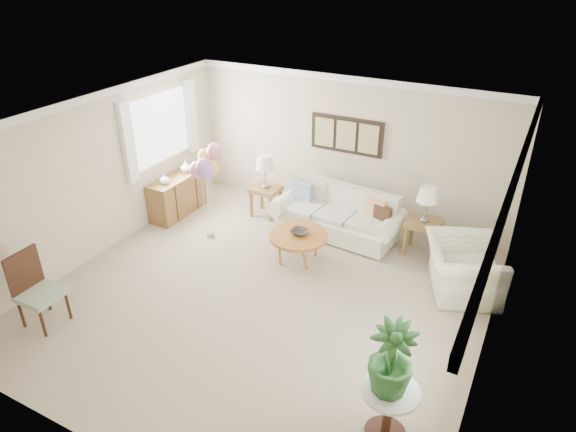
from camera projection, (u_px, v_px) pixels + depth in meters
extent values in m
plane|color=#A0927D|center=(265.00, 295.00, 7.50)|extent=(6.00, 6.00, 0.00)
cube|color=beige|center=(346.00, 148.00, 9.24)|extent=(6.00, 0.04, 2.60)
cube|color=beige|center=(92.00, 357.00, 4.54)|extent=(6.00, 0.04, 2.60)
cube|color=beige|center=(99.00, 176.00, 8.13)|extent=(0.04, 6.00, 2.60)
cube|color=beige|center=(497.00, 276.00, 5.65)|extent=(0.04, 6.00, 2.60)
cube|color=white|center=(260.00, 124.00, 6.29)|extent=(6.00, 6.00, 0.02)
cube|color=white|center=(350.00, 79.00, 8.64)|extent=(6.00, 0.06, 0.12)
cube|color=white|center=(86.00, 98.00, 7.54)|extent=(0.06, 6.00, 0.12)
cube|color=white|center=(518.00, 172.00, 5.09)|extent=(0.06, 6.00, 0.12)
cube|color=white|center=(160.00, 128.00, 9.13)|extent=(0.04, 1.40, 1.20)
cube|color=white|center=(128.00, 143.00, 8.45)|extent=(0.10, 0.22, 1.40)
cube|color=white|center=(191.00, 116.00, 9.78)|extent=(0.10, 0.22, 1.40)
cube|color=black|center=(347.00, 135.00, 9.10)|extent=(1.35, 0.04, 0.65)
cube|color=#8C8C59|center=(324.00, 132.00, 9.25)|extent=(0.36, 0.02, 0.52)
cube|color=#8C8C59|center=(346.00, 136.00, 9.08)|extent=(0.36, 0.02, 0.52)
cube|color=#8C8C59|center=(369.00, 139.00, 8.91)|extent=(0.36, 0.02, 0.52)
cube|color=white|center=(336.00, 224.00, 8.99)|extent=(2.14, 1.04, 0.34)
cube|color=white|center=(344.00, 198.00, 9.06)|extent=(2.08, 0.41, 0.52)
cylinder|color=white|center=(286.00, 201.00, 9.30)|extent=(0.38, 0.87, 0.30)
cylinder|color=white|center=(392.00, 226.00, 8.48)|extent=(0.38, 0.87, 0.30)
cube|color=beige|center=(305.00, 207.00, 9.10)|extent=(0.63, 0.73, 0.11)
cube|color=beige|center=(336.00, 215.00, 8.86)|extent=(0.63, 0.73, 0.11)
cube|color=beige|center=(368.00, 222.00, 8.61)|extent=(0.63, 0.73, 0.11)
cube|color=#86A3C2|center=(302.00, 192.00, 9.19)|extent=(0.36, 0.11, 0.36)
cube|color=tan|center=(376.00, 208.00, 8.61)|extent=(0.36, 0.11, 0.36)
cube|color=#382215|center=(382.00, 215.00, 8.53)|extent=(0.32, 0.09, 0.32)
cube|color=white|center=(336.00, 233.00, 9.08)|extent=(1.88, 0.75, 0.04)
cube|color=#8C5F39|center=(266.00, 189.00, 9.51)|extent=(0.52, 0.47, 0.08)
cube|color=#8C5F39|center=(251.00, 205.00, 9.58)|extent=(0.05, 0.05, 0.49)
cube|color=#8C5F39|center=(271.00, 209.00, 9.41)|extent=(0.05, 0.05, 0.49)
cube|color=#8C5F39|center=(262.00, 197.00, 9.87)|extent=(0.05, 0.05, 0.49)
cube|color=#8C5F39|center=(280.00, 201.00, 9.70)|extent=(0.05, 0.05, 0.49)
cube|color=#8C5F39|center=(424.00, 223.00, 8.27)|extent=(0.55, 0.50, 0.08)
cube|color=#8C5F39|center=(405.00, 242.00, 8.35)|extent=(0.05, 0.05, 0.52)
cube|color=#8C5F39|center=(432.00, 248.00, 8.17)|extent=(0.05, 0.05, 0.52)
cube|color=#8C5F39|center=(412.00, 231.00, 8.66)|extent=(0.05, 0.05, 0.52)
cube|color=#8C5F39|center=(438.00, 237.00, 8.48)|extent=(0.05, 0.05, 0.52)
cylinder|color=gray|center=(266.00, 186.00, 9.48)|extent=(0.14, 0.14, 0.06)
cylinder|color=gray|center=(265.00, 177.00, 9.39)|extent=(0.04, 0.04, 0.31)
cone|color=silver|center=(265.00, 162.00, 9.26)|extent=(0.35, 0.35, 0.25)
cylinder|color=gray|center=(424.00, 220.00, 8.24)|extent=(0.14, 0.14, 0.06)
cylinder|color=gray|center=(426.00, 210.00, 8.16)|extent=(0.04, 0.04, 0.30)
cone|color=silver|center=(428.00, 194.00, 8.03)|extent=(0.34, 0.34, 0.24)
cylinder|color=#A3732A|center=(298.00, 236.00, 8.13)|extent=(0.94, 0.94, 0.05)
cylinder|color=#A3732A|center=(317.00, 246.00, 8.33)|extent=(0.04, 0.04, 0.42)
cylinder|color=#A3732A|center=(292.00, 239.00, 8.51)|extent=(0.04, 0.04, 0.42)
cylinder|color=#A3732A|center=(280.00, 252.00, 8.16)|extent=(0.04, 0.04, 0.42)
cylinder|color=#A3732A|center=(305.00, 259.00, 7.98)|extent=(0.04, 0.04, 0.42)
imported|color=#2F2A26|center=(299.00, 232.00, 8.13)|extent=(0.29, 0.29, 0.07)
imported|color=white|center=(462.00, 268.00, 7.44)|extent=(1.36, 1.45, 0.76)
cylinder|color=silver|center=(391.00, 391.00, 5.07)|extent=(0.60, 0.60, 0.04)
cylinder|color=#321A11|center=(388.00, 414.00, 5.22)|extent=(0.10, 0.10, 0.60)
imported|color=#1D4C1F|center=(391.00, 359.00, 4.87)|extent=(0.48, 0.48, 0.81)
cube|color=gray|center=(41.00, 295.00, 6.74)|extent=(0.52, 0.52, 0.07)
cylinder|color=#321A11|center=(21.00, 314.00, 6.78)|extent=(0.04, 0.04, 0.43)
cylinder|color=#321A11|center=(43.00, 323.00, 6.61)|extent=(0.04, 0.04, 0.43)
cylinder|color=#321A11|center=(47.00, 297.00, 7.11)|extent=(0.04, 0.04, 0.43)
cylinder|color=#321A11|center=(68.00, 306.00, 6.94)|extent=(0.04, 0.04, 0.43)
cube|color=#321A11|center=(24.00, 271.00, 6.69)|extent=(0.05, 0.49, 0.57)
cube|color=#8C5F39|center=(177.00, 195.00, 9.64)|extent=(0.45, 1.20, 0.74)
cube|color=#321A11|center=(167.00, 202.00, 9.40)|extent=(0.46, 0.02, 0.70)
cube|color=#321A11|center=(187.00, 190.00, 9.87)|extent=(0.46, 0.02, 0.70)
imported|color=white|center=(164.00, 179.00, 9.17)|extent=(0.21, 0.21, 0.18)
imported|color=silver|center=(186.00, 167.00, 9.64)|extent=(0.27, 0.27, 0.21)
cube|color=gray|center=(211.00, 235.00, 9.00)|extent=(0.09, 0.09, 0.07)
ellipsoid|color=pink|center=(197.00, 170.00, 8.43)|extent=(0.25, 0.25, 0.29)
cylinder|color=silver|center=(204.00, 206.00, 8.74)|extent=(0.01, 0.01, 1.04)
ellipsoid|color=#AD7ACA|center=(206.00, 171.00, 8.34)|extent=(0.25, 0.25, 0.29)
cylinder|color=silver|center=(209.00, 207.00, 8.70)|extent=(0.01, 0.01, 1.06)
ellipsoid|color=#FFC54C|center=(206.00, 157.00, 8.46)|extent=(0.25, 0.25, 0.29)
cylinder|color=silver|center=(208.00, 200.00, 8.75)|extent=(0.01, 0.01, 1.22)
ellipsoid|color=pink|center=(215.00, 151.00, 8.24)|extent=(0.25, 0.25, 0.29)
cylinder|color=silver|center=(213.00, 198.00, 8.64)|extent=(0.01, 0.01, 1.38)
ellipsoid|color=#AD7ACA|center=(204.00, 167.00, 8.32)|extent=(0.25, 0.25, 0.29)
cylinder|color=silver|center=(208.00, 205.00, 8.68)|extent=(0.01, 0.01, 1.13)
ellipsoid|color=#FFC54C|center=(211.00, 169.00, 8.46)|extent=(0.25, 0.25, 0.29)
cylinder|color=silver|center=(211.00, 206.00, 8.75)|extent=(0.01, 0.01, 1.05)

